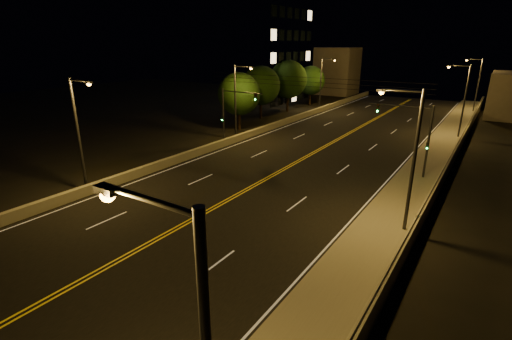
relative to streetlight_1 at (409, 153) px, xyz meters
The scene contains 23 objects.
road 12.55m from the streetlight_1, behind, with size 18.00×120.00×0.02m, color black.
sidewalk 4.92m from the streetlight_1, 130.18° to the left, with size 3.60×120.00×0.30m, color gray.
curb 5.58m from the streetlight_1, 162.05° to the left, with size 0.14×120.00×0.15m, color gray.
parapet_wall 4.34m from the streetlight_1, 41.41° to the left, with size 0.30×120.00×1.00m, color gray.
jersey_barrier 21.42m from the streetlight_1, behind, with size 0.45×120.00×0.76m, color gray.
distant_building_right 47.34m from the streetlight_1, 83.94° to the left, with size 6.00×10.00×6.64m, color slate.
distant_building_left 64.85m from the streetlight_1, 115.10° to the left, with size 8.00×8.00×9.89m, color slate.
parapet_rail 3.83m from the streetlight_1, 41.41° to the left, with size 0.06×0.06×120.00m, color black.
lane_markings 12.54m from the streetlight_1, behind, with size 17.32×116.00×0.00m.
streetlight_1 is the anchor object (origin of this frame).
streetlight_2 27.56m from the streetlight_1, 90.00° to the left, with size 2.55×0.28×8.51m.
streetlight_3 48.47m from the streetlight_1, 90.00° to the left, with size 2.55×0.28×8.51m.
streetlight_4 22.32m from the streetlight_1, 163.55° to the right, with size 2.55×0.28×8.51m.
streetlight_5 25.09m from the streetlight_1, 148.57° to the left, with size 2.55×0.28×8.51m.
streetlight_6 42.70m from the streetlight_1, 120.09° to the left, with size 2.55×0.28×8.51m.
traffic_signal_right 10.45m from the streetlight_1, 98.29° to the left, with size 5.11×0.31×6.17m.
traffic_signal_left 22.79m from the streetlight_1, 153.14° to the left, with size 5.11×0.31×6.17m.
overhead_wires 15.66m from the streetlight_1, 138.07° to the left, with size 22.00×0.03×0.83m.
building_tower 52.64m from the streetlight_1, 137.43° to the left, with size 24.00×15.00×28.38m.
tree_0 29.94m from the streetlight_1, 144.34° to the left, with size 5.43×5.43×7.35m.
tree_1 36.45m from the streetlight_1, 135.76° to the left, with size 5.70×5.70×7.72m.
tree_2 41.69m from the streetlight_1, 127.91° to the left, with size 6.09×6.09×8.25m.
tree_3 48.57m from the streetlight_1, 121.74° to the left, with size 5.13×5.13×6.96m.
Camera 1 is at (15.24, -2.16, 10.78)m, focal length 26.00 mm.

